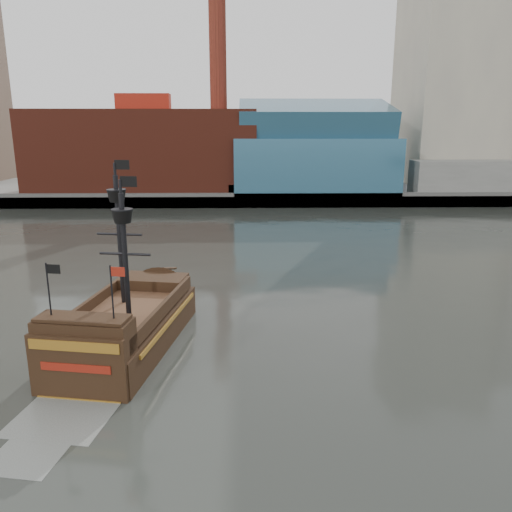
{
  "coord_description": "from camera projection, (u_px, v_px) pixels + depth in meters",
  "views": [
    {
      "loc": [
        -3.24,
        -25.92,
        13.88
      ],
      "look_at": [
        -2.32,
        12.32,
        4.0
      ],
      "focal_mm": 35.0,
      "sensor_mm": 36.0,
      "label": 1
    }
  ],
  "objects": [
    {
      "name": "pirate_ship",
      "position": [
        126.0,
        331.0,
        32.14
      ],
      "size": [
        7.83,
        17.67,
        12.77
      ],
      "rotation": [
        0.0,
        0.0,
        -0.17
      ],
      "color": "black",
      "rests_on": "ground"
    },
    {
      "name": "seawall",
      "position": [
        262.0,
        200.0,
        88.81
      ],
      "size": [
        220.0,
        1.0,
        2.6
      ],
      "primitive_type": "cube",
      "color": "#4C4C49",
      "rests_on": "ground"
    },
    {
      "name": "ground",
      "position": [
        301.0,
        377.0,
        28.64
      ],
      "size": [
        400.0,
        400.0,
        0.0
      ],
      "primitive_type": "plane",
      "color": "#252824",
      "rests_on": "ground"
    },
    {
      "name": "promenade_far",
      "position": [
        258.0,
        184.0,
        117.44
      ],
      "size": [
        220.0,
        60.0,
        2.0
      ],
      "primitive_type": "cube",
      "color": "slate",
      "rests_on": "ground"
    },
    {
      "name": "skyline",
      "position": [
        284.0,
        75.0,
        104.48
      ],
      "size": [
        149.0,
        45.0,
        62.0
      ],
      "color": "brown",
      "rests_on": "promenade_far"
    }
  ]
}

